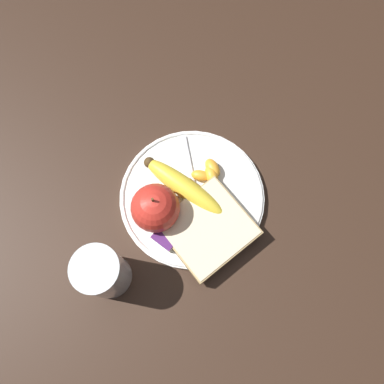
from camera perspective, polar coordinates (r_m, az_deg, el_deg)
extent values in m
plane|color=#332116|center=(0.62, 0.00, -0.92)|extent=(3.00, 3.00, 0.00)
cylinder|color=white|center=(0.62, 0.00, -0.76)|extent=(0.24, 0.24, 0.01)
torus|color=white|center=(0.61, 0.00, -0.59)|extent=(0.23, 0.23, 0.01)
cylinder|color=silver|center=(0.56, -13.41, -11.89)|extent=(0.07, 0.07, 0.11)
cylinder|color=orange|center=(0.57, -13.21, -11.99)|extent=(0.06, 0.06, 0.09)
sphere|color=red|center=(0.57, -5.61, -2.44)|extent=(0.08, 0.08, 0.08)
cylinder|color=brown|center=(0.53, -6.02, -1.20)|extent=(0.00, 0.00, 0.01)
ellipsoid|color=yellow|center=(0.60, -1.35, 0.53)|extent=(0.03, 0.16, 0.03)
sphere|color=#473319|center=(0.62, -6.67, 4.30)|extent=(0.02, 0.02, 0.02)
cube|color=tan|center=(0.59, 2.38, -5.61)|extent=(0.15, 0.15, 0.02)
cube|color=beige|center=(0.59, 2.38, -5.61)|extent=(0.14, 0.14, 0.02)
cube|color=silver|center=(0.62, -0.48, 3.37)|extent=(0.09, 0.10, 0.00)
cube|color=silver|center=(0.60, 1.07, -4.55)|extent=(0.06, 0.06, 0.00)
cube|color=silver|center=(0.59, -3.54, -6.46)|extent=(0.04, 0.03, 0.02)
cube|color=#4C1E60|center=(0.57, -3.60, -6.24)|extent=(0.04, 0.04, 0.00)
ellipsoid|color=#F9A32D|center=(0.62, 3.22, 3.65)|extent=(0.03, 0.04, 0.02)
ellipsoid|color=#F9A32D|center=(0.61, 2.98, 2.68)|extent=(0.04, 0.04, 0.02)
ellipsoid|color=#F9A32D|center=(0.60, 3.20, -0.78)|extent=(0.04, 0.03, 0.02)
ellipsoid|color=#F9A32D|center=(0.61, -1.10, 1.01)|extent=(0.03, 0.02, 0.02)
ellipsoid|color=#F9A32D|center=(0.61, 1.27, 2.53)|extent=(0.03, 0.04, 0.02)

